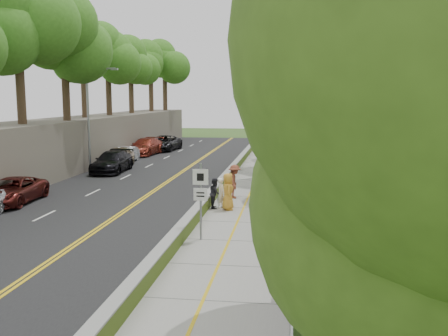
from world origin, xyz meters
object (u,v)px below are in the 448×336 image
at_px(concrete_block, 284,202).
at_px(car_2, 12,191).
at_px(construction_barrel, 276,163).
at_px(painter_0, 228,192).
at_px(signpost, 201,193).
at_px(person_far, 281,146).
at_px(streetlight, 91,112).

distance_m(concrete_block, car_2, 14.61).
relative_size(construction_barrel, painter_0, 0.53).
height_order(signpost, construction_barrel, signpost).
xyz_separation_m(signpost, painter_0, (0.40, 5.47, -0.97)).
bearing_deg(painter_0, signpost, 163.40).
relative_size(car_2, person_far, 2.97).
bearing_deg(concrete_block, streetlight, 143.31).
bearing_deg(concrete_block, signpost, -118.38).
height_order(construction_barrel, person_far, person_far).
distance_m(construction_barrel, painter_0, 14.93).
xyz_separation_m(signpost, concrete_block, (3.25, 6.02, -1.52)).
height_order(construction_barrel, painter_0, painter_0).
xyz_separation_m(painter_0, person_far, (2.13, 25.25, -0.11)).
xyz_separation_m(signpost, construction_barrel, (2.37, 20.27, -1.41)).
bearing_deg(signpost, construction_barrel, 83.33).
bearing_deg(signpost, painter_0, 85.82).
relative_size(concrete_block, person_far, 0.71).
bearing_deg(signpost, person_far, 85.30).
relative_size(construction_barrel, concrete_block, 0.85).
xyz_separation_m(construction_barrel, painter_0, (-1.97, -14.79, 0.44)).
distance_m(construction_barrel, person_far, 10.46).
distance_m(streetlight, concrete_block, 18.88).
bearing_deg(streetlight, car_2, -89.17).
bearing_deg(painter_0, person_far, -17.24).
distance_m(signpost, car_2, 12.67).
bearing_deg(signpost, concrete_block, 61.62).
relative_size(signpost, concrete_block, 2.64).
bearing_deg(car_2, signpost, -29.38).
xyz_separation_m(concrete_block, person_far, (-0.72, 24.71, 0.44)).
distance_m(signpost, construction_barrel, 20.45).
height_order(painter_0, person_far, painter_0).
xyz_separation_m(streetlight, painter_0, (11.91, -11.54, -3.65)).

